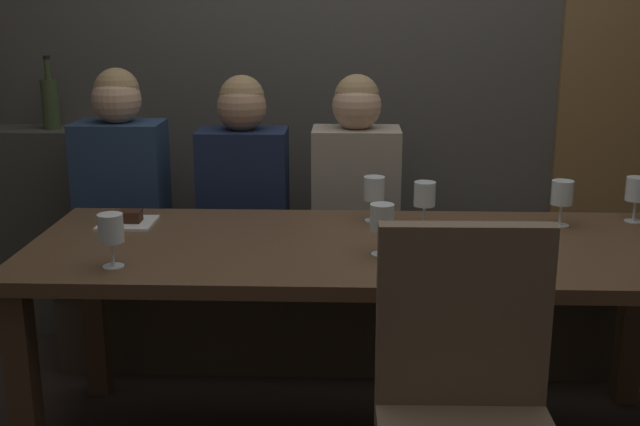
{
  "coord_description": "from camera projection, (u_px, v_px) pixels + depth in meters",
  "views": [
    {
      "loc": [
        -0.05,
        -2.51,
        1.52
      ],
      "look_at": [
        -0.14,
        0.0,
        0.84
      ],
      "focal_mm": 44.77,
      "sensor_mm": 36.0,
      "label": 1
    }
  ],
  "objects": [
    {
      "name": "wine_glass_center_back",
      "position": [
        636.0,
        191.0,
        2.85
      ],
      "size": [
        0.08,
        0.08,
        0.16
      ],
      "color": "silver",
      "rests_on": "dining_table"
    },
    {
      "name": "diner_bearded",
      "position": [
        243.0,
        176.0,
        3.27
      ],
      "size": [
        0.36,
        0.24,
        0.78
      ],
      "color": "#192342",
      "rests_on": "banquette_bench"
    },
    {
      "name": "back_counter",
      "position": [
        29.0,
        228.0,
        3.75
      ],
      "size": [
        1.1,
        0.28,
        0.95
      ],
      "primitive_type": "cube",
      "color": "#413E3A",
      "rests_on": "ground"
    },
    {
      "name": "banquette_bench",
      "position": [
        359.0,
        308.0,
        3.43
      ],
      "size": [
        2.5,
        0.44,
        0.45
      ],
      "color": "#40352A",
      "rests_on": "ground"
    },
    {
      "name": "diner_redhead",
      "position": [
        121.0,
        171.0,
        3.31
      ],
      "size": [
        0.36,
        0.24,
        0.8
      ],
      "color": "navy",
      "rests_on": "banquette_bench"
    },
    {
      "name": "wine_glass_far_right",
      "position": [
        374.0,
        191.0,
        2.86
      ],
      "size": [
        0.08,
        0.08,
        0.16
      ],
      "color": "silver",
      "rests_on": "dining_table"
    },
    {
      "name": "dessert_plate",
      "position": [
        128.0,
        221.0,
        2.84
      ],
      "size": [
        0.19,
        0.19,
        0.05
      ],
      "color": "white",
      "rests_on": "dining_table"
    },
    {
      "name": "back_wall_tiled",
      "position": [
        361.0,
        3.0,
        3.61
      ],
      "size": [
        6.0,
        0.12,
        3.0
      ],
      "primitive_type": "cube",
      "color": "#4C4944",
      "rests_on": "ground"
    },
    {
      "name": "chair_near_side",
      "position": [
        467.0,
        400.0,
        1.97
      ],
      "size": [
        0.45,
        0.45,
        0.98
      ],
      "color": "brown",
      "rests_on": "ground"
    },
    {
      "name": "dining_table",
      "position": [
        363.0,
        268.0,
        2.65
      ],
      "size": [
        2.2,
        0.84,
        0.74
      ],
      "color": "#493422",
      "rests_on": "ground"
    },
    {
      "name": "wine_glass_end_left",
      "position": [
        425.0,
        195.0,
        2.77
      ],
      "size": [
        0.08,
        0.08,
        0.16
      ],
      "color": "silver",
      "rests_on": "dining_table"
    },
    {
      "name": "wine_glass_end_right",
      "position": [
        382.0,
        220.0,
        2.48
      ],
      "size": [
        0.08,
        0.08,
        0.16
      ],
      "color": "silver",
      "rests_on": "dining_table"
    },
    {
      "name": "diner_far_end",
      "position": [
        356.0,
        174.0,
        3.3
      ],
      "size": [
        0.36,
        0.24,
        0.78
      ],
      "color": "#9E9384",
      "rests_on": "banquette_bench"
    },
    {
      "name": "wine_glass_near_right",
      "position": [
        111.0,
        231.0,
        2.36
      ],
      "size": [
        0.08,
        0.08,
        0.16
      ],
      "color": "silver",
      "rests_on": "dining_table"
    },
    {
      "name": "wine_glass_far_left",
      "position": [
        562.0,
        194.0,
        2.79
      ],
      "size": [
        0.08,
        0.08,
        0.16
      ],
      "color": "silver",
      "rests_on": "dining_table"
    },
    {
      "name": "wine_bottle_pale_label",
      "position": [
        50.0,
        102.0,
        3.58
      ],
      "size": [
        0.08,
        0.08,
        0.33
      ],
      "color": "#384728",
      "rests_on": "back_counter"
    }
  ]
}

